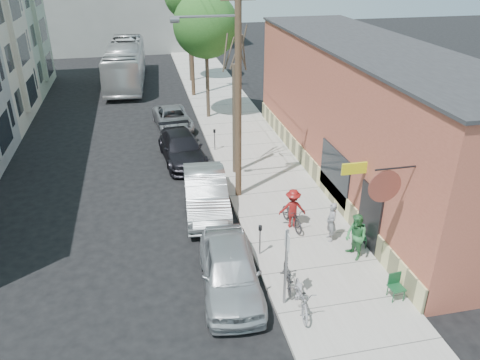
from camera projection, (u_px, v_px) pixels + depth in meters
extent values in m
plane|color=black|center=(198.00, 253.00, 17.99)|extent=(120.00, 120.00, 0.00)
cube|color=#ABA59E|center=(244.00, 140.00, 28.38)|extent=(4.50, 58.00, 0.15)
cube|color=#A8523E|center=(367.00, 116.00, 22.61)|extent=(5.00, 20.00, 6.50)
cube|color=#2B2B2D|center=(375.00, 46.00, 21.14)|extent=(5.20, 20.20, 0.12)
cube|color=beige|center=(313.00, 171.00, 23.34)|extent=(0.10, 20.00, 1.10)
cube|color=black|center=(370.00, 219.00, 17.75)|extent=(0.10, 1.60, 2.60)
cube|color=black|center=(335.00, 173.00, 20.68)|extent=(0.08, 3.00, 2.20)
cylinder|color=brown|center=(385.00, 186.00, 14.50)|extent=(1.10, 0.06, 1.10)
cube|color=#CED519|center=(354.00, 168.00, 17.56)|extent=(1.00, 0.08, 0.45)
cube|color=beige|center=(15.00, 53.00, 29.99)|extent=(1.10, 3.20, 7.00)
cube|color=#9EAA90|center=(37.00, 33.00, 36.99)|extent=(1.10, 3.20, 7.00)
cube|color=slate|center=(286.00, 268.00, 14.64)|extent=(0.07, 0.07, 2.80)
cube|color=silver|center=(287.00, 241.00, 14.19)|extent=(0.02, 0.45, 0.60)
cylinder|color=slate|center=(260.00, 242.00, 17.45)|extent=(0.06, 0.06, 1.10)
cylinder|color=black|center=(260.00, 228.00, 17.19)|extent=(0.14, 0.14, 0.18)
cylinder|color=slate|center=(215.00, 141.00, 26.53)|extent=(0.06, 0.06, 1.10)
cylinder|color=black|center=(214.00, 131.00, 26.27)|extent=(0.14, 0.14, 0.18)
cylinder|color=#503A28|center=(238.00, 90.00, 19.73)|extent=(0.28, 0.28, 10.00)
cylinder|color=slate|center=(175.00, 20.00, 17.96)|extent=(0.35, 0.24, 0.24)
cylinder|color=#503A28|center=(191.00, 29.00, 34.56)|extent=(0.28, 0.28, 10.00)
cylinder|color=#44392C|center=(235.00, 121.00, 22.97)|extent=(0.24, 0.24, 5.54)
cylinder|color=#44392C|center=(207.00, 75.00, 30.87)|extent=(0.24, 0.24, 5.65)
sphere|color=#2B6122|center=(206.00, 25.00, 29.45)|extent=(4.14, 4.14, 4.14)
cylinder|color=#44392C|center=(190.00, 42.00, 39.35)|extent=(0.24, 0.24, 6.55)
imported|color=gray|center=(331.00, 222.00, 18.20)|extent=(0.43, 0.62, 1.63)
imported|color=#317C41|center=(356.00, 237.00, 17.10)|extent=(0.84, 0.99, 1.80)
imported|color=maroon|center=(293.00, 208.00, 19.08)|extent=(1.19, 0.82, 1.70)
imported|color=black|center=(292.00, 216.00, 19.24)|extent=(0.86, 1.90, 0.96)
imported|color=black|center=(287.00, 275.00, 15.78)|extent=(0.72, 1.68, 0.98)
imported|color=gray|center=(302.00, 297.00, 14.77)|extent=(0.95, 2.00, 1.01)
imported|color=#BABDC3|center=(230.00, 270.00, 15.72)|extent=(2.30, 4.96, 1.64)
imported|color=#A8ADB0|center=(206.00, 193.00, 20.57)|extent=(2.16, 5.29, 1.71)
imported|color=black|center=(182.00, 148.00, 25.48)|extent=(2.52, 5.30, 1.49)
imported|color=gray|center=(173.00, 118.00, 30.23)|extent=(2.52, 4.79, 1.28)
imported|color=silver|center=(125.00, 64.00, 39.71)|extent=(3.53, 12.33, 3.40)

